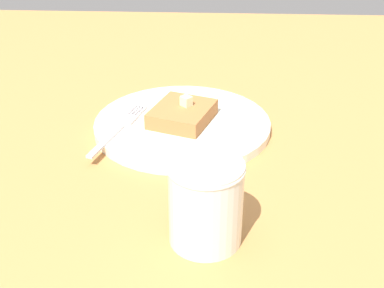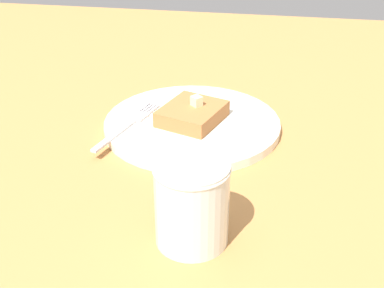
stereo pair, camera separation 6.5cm
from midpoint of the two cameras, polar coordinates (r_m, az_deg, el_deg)
name	(u,v)px [view 1 (the left image)]	position (r cm, az deg, el deg)	size (l,w,h in cm)	color
table_surface	(174,132)	(80.49, -4.31, 1.27)	(119.19, 119.19, 2.49)	#B67C42
plate	(182,124)	(78.17, -3.43, 2.05)	(25.65, 25.65, 1.30)	silver
toast_slice_center	(182,114)	(77.41, -3.47, 3.15)	(7.79, 9.04, 2.24)	#AD6B39
butter_pat_primary	(186,101)	(77.03, -3.06, 4.54)	(1.43, 1.29, 1.43)	beige
fork	(121,127)	(76.95, -10.05, 1.77)	(6.07, 15.72, 0.36)	silver
syrup_jar	(206,206)	(55.01, -1.94, -6.75)	(7.86, 7.86, 9.31)	#4B2005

